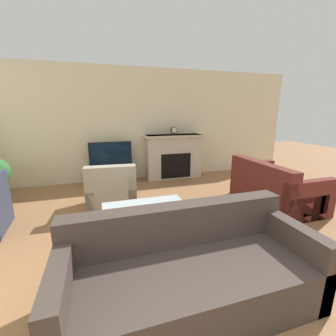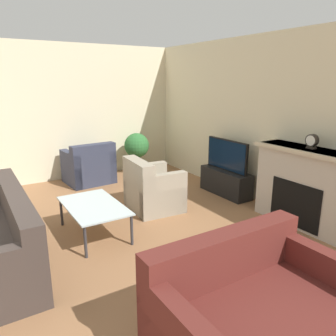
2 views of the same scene
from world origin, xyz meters
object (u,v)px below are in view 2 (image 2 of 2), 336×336
couch_loveseat (252,314)px  potted_plant (137,147)px  mantel_clock (312,141)px  coffee_table (93,207)px  tv (227,155)px  armchair_accent (152,191)px  armchair_by_window (89,168)px

couch_loveseat → potted_plant: (-4.83, 1.46, 0.29)m
mantel_clock → coffee_table: bearing=-116.3°
tv → mantel_clock: mantel_clock is taller
armchair_accent → mantel_clock: (1.67, 1.51, 0.91)m
couch_loveseat → mantel_clock: mantel_clock is taller
armchair_by_window → coffee_table: (2.24, -0.71, 0.08)m
armchair_by_window → potted_plant: 1.16m
tv → potted_plant: (-2.07, -0.73, -0.14)m
couch_loveseat → armchair_by_window: same height
potted_plant → tv: bearing=19.3°
couch_loveseat → potted_plant: 5.05m
coffee_table → armchair_by_window: bearing=162.5°
armchair_by_window → potted_plant: size_ratio=1.03×
potted_plant → mantel_clock: bearing=12.0°
couch_loveseat → mantel_clock: bearing=27.8°
armchair_by_window → potted_plant: (-0.12, 1.12, 0.28)m
tv → couch_loveseat: bearing=-38.5°
mantel_clock → armchair_by_window: bearing=-151.7°
armchair_by_window → coffee_table: size_ratio=0.81×
couch_loveseat → coffee_table: bearing=98.4°
coffee_table → potted_plant: potted_plant is taller
couch_loveseat → mantel_clock: size_ratio=7.78×
mantel_clock → couch_loveseat: bearing=-62.2°
coffee_table → armchair_accent: bearing=109.2°
tv → armchair_accent: 1.52m
potted_plant → mantel_clock: size_ratio=4.55×
armchair_by_window → mantel_clock: 4.11m
couch_loveseat → potted_plant: size_ratio=1.71×
couch_loveseat → coffee_table: 2.49m
potted_plant → coffee_table: bearing=-37.7°
armchair_accent → mantel_clock: 2.43m
tv → armchair_accent: bearing=-93.5°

